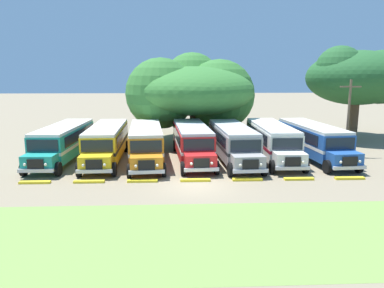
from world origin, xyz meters
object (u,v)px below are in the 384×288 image
object	(u,v)px
broad_shade_tree	(193,91)
parked_bus_slot_1	(107,141)
parked_bus_slot_3	(192,141)
parked_bus_slot_5	(272,140)
parked_bus_slot_4	(233,141)
parked_bus_slot_0	(63,141)
parked_bus_slot_2	(146,142)
secondary_tree	(358,76)
parked_bus_slot_6	(313,139)
utility_pole	(348,116)

from	to	relation	value
broad_shade_tree	parked_bus_slot_1	bearing A→B (deg)	-129.68
parked_bus_slot_3	parked_bus_slot_5	distance (m)	6.74
parked_bus_slot_4	parked_bus_slot_5	xyz separation A→B (m)	(3.42, 0.63, 0.00)
parked_bus_slot_0	parked_bus_slot_2	bearing A→B (deg)	86.35
parked_bus_slot_4	parked_bus_slot_2	bearing A→B (deg)	-93.79
parked_bus_slot_2	secondary_tree	xyz separation A→B (m)	(22.07, 9.94, 5.15)
parked_bus_slot_4	secondary_tree	distance (m)	18.74
parked_bus_slot_3	secondary_tree	size ratio (longest dim) A/B	0.95
parked_bus_slot_0	secondary_tree	xyz separation A→B (m)	(28.89, 9.25, 5.15)
parked_bus_slot_5	broad_shade_tree	xyz separation A→B (m)	(-6.17, 8.93, 3.64)
parked_bus_slot_0	parked_bus_slot_6	xyz separation A→B (m)	(20.80, -0.22, 0.00)
parked_bus_slot_5	parked_bus_slot_6	distance (m)	3.48
parked_bus_slot_2	broad_shade_tree	bearing A→B (deg)	150.80
parked_bus_slot_2	utility_pole	xyz separation A→B (m)	(17.12, 1.05, 1.93)
parked_bus_slot_4	broad_shade_tree	bearing A→B (deg)	-167.07
parked_bus_slot_1	parked_bus_slot_2	xyz separation A→B (m)	(3.23, -0.36, 0.00)
parked_bus_slot_0	parked_bus_slot_2	xyz separation A→B (m)	(6.81, -0.69, 0.00)
parked_bus_slot_3	parked_bus_slot_4	world-z (taller)	same
broad_shade_tree	parked_bus_slot_0	bearing A→B (deg)	-141.73
utility_pole	parked_bus_slot_3	bearing A→B (deg)	-177.40
broad_shade_tree	parked_bus_slot_5	bearing A→B (deg)	-55.34
parked_bus_slot_0	parked_bus_slot_5	xyz separation A→B (m)	(17.32, -0.14, 0.00)
parked_bus_slot_1	secondary_tree	size ratio (longest dim) A/B	0.94
parked_bus_slot_5	parked_bus_slot_6	world-z (taller)	same
parked_bus_slot_3	parked_bus_slot_4	size ratio (longest dim) A/B	1.00
parked_bus_slot_2	parked_bus_slot_5	distance (m)	10.52
secondary_tree	parked_bus_slot_4	bearing A→B (deg)	-146.24
parked_bus_slot_5	utility_pole	size ratio (longest dim) A/B	1.66
parked_bus_slot_1	parked_bus_slot_6	distance (m)	17.22
parked_bus_slot_1	parked_bus_slot_5	distance (m)	13.74
utility_pole	secondary_tree	bearing A→B (deg)	60.88
broad_shade_tree	utility_pole	world-z (taller)	broad_shade_tree
parked_bus_slot_0	parked_bus_slot_1	distance (m)	3.59
parked_bus_slot_3	parked_bus_slot_4	distance (m)	3.36
secondary_tree	utility_pole	size ratio (longest dim) A/B	1.76
parked_bus_slot_0	secondary_tree	world-z (taller)	secondary_tree
parked_bus_slot_0	parked_bus_slot_3	size ratio (longest dim) A/B	1.00
parked_bus_slot_2	broad_shade_tree	world-z (taller)	broad_shade_tree
parked_bus_slot_3	parked_bus_slot_4	xyz separation A→B (m)	(3.32, -0.52, 0.00)
parked_bus_slot_5	parked_bus_slot_2	bearing A→B (deg)	-86.68
parked_bus_slot_1	parked_bus_slot_6	size ratio (longest dim) A/B	0.99
parked_bus_slot_6	broad_shade_tree	bearing A→B (deg)	-137.71
parked_bus_slot_1	secondary_tree	xyz separation A→B (m)	(25.31, 9.58, 5.15)
parked_bus_slot_6	secondary_tree	distance (m)	13.48
parked_bus_slot_2	broad_shade_tree	distance (m)	11.04
secondary_tree	parked_bus_slot_2	bearing A→B (deg)	-155.76
parked_bus_slot_0	utility_pole	bearing A→B (deg)	92.97
parked_bus_slot_6	parked_bus_slot_1	bearing A→B (deg)	-94.32
parked_bus_slot_2	parked_bus_slot_4	xyz separation A→B (m)	(7.09, -0.08, 0.00)
parked_bus_slot_4	parked_bus_slot_6	xyz separation A→B (m)	(6.90, 0.54, 0.00)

